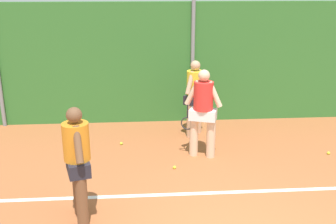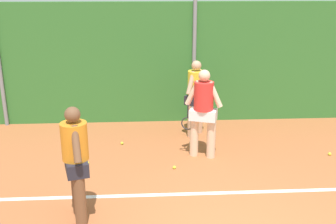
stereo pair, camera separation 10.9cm
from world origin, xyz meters
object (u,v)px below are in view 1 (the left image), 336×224
player_backcourt_far (195,94)px  tennis_ball_4 (121,143)px  tennis_ball_6 (76,140)px  tennis_ball_7 (175,167)px  player_foreground_near (77,159)px  tennis_ball_2 (87,163)px  tennis_ball_5 (329,153)px  player_midcourt (203,109)px

player_backcourt_far → tennis_ball_4: player_backcourt_far is taller
tennis_ball_6 → player_backcourt_far: bearing=4.8°
tennis_ball_7 → tennis_ball_6: bearing=143.6°
player_foreground_near → tennis_ball_2: bearing=-11.3°
tennis_ball_5 → tennis_ball_7: 3.45m
tennis_ball_5 → player_backcourt_far: bearing=153.0°
player_backcourt_far → player_midcourt: bearing=39.1°
player_midcourt → player_backcourt_far: bearing=-71.1°
tennis_ball_7 → player_backcourt_far: bearing=70.9°
player_midcourt → tennis_ball_7: size_ratio=28.79×
tennis_ball_2 → tennis_ball_7: (1.78, -0.31, 0.00)m
player_foreground_near → player_backcourt_far: size_ratio=1.01×
tennis_ball_5 → tennis_ball_7: size_ratio=1.00×
player_foreground_near → tennis_ball_2: (-0.14, 1.97, -1.01)m
player_foreground_near → player_midcourt: (2.27, 2.25, 0.02)m
player_foreground_near → player_backcourt_far: player_foreground_near is taller
player_backcourt_far → tennis_ball_2: bearing=-18.0°
player_foreground_near → tennis_ball_5: player_foreground_near is taller
player_backcourt_far → tennis_ball_4: bearing=-33.9°
tennis_ball_2 → tennis_ball_6: bearing=108.1°
player_backcourt_far → tennis_ball_6: 3.03m
tennis_ball_6 → player_foreground_near: bearing=-80.1°
tennis_ball_4 → tennis_ball_6: bearing=164.8°
player_foreground_near → player_backcourt_far: (2.28, 3.53, -0.01)m
tennis_ball_4 → tennis_ball_7: (1.12, -1.33, 0.00)m
tennis_ball_6 → tennis_ball_2: bearing=-71.9°
tennis_ball_4 → tennis_ball_7: 1.74m
tennis_ball_6 → tennis_ball_7: 2.74m
player_midcourt → player_foreground_near: bearing=63.8°
tennis_ball_7 → tennis_ball_2: bearing=170.1°
tennis_ball_2 → tennis_ball_6: 1.39m
player_backcourt_far → tennis_ball_6: (-2.85, -0.24, -1.00)m
player_midcourt → tennis_ball_6: 3.20m
player_backcourt_far → tennis_ball_5: (2.77, -1.41, -1.00)m
player_backcourt_far → tennis_ball_5: size_ratio=27.91×
player_backcourt_far → tennis_ball_7: bearing=20.1°
tennis_ball_2 → tennis_ball_4: same height
tennis_ball_5 → tennis_ball_6: bearing=168.2°
player_foreground_near → tennis_ball_5: size_ratio=28.21×
tennis_ball_5 → tennis_ball_4: bearing=169.1°
player_midcourt → tennis_ball_5: player_midcourt is taller
tennis_ball_6 → tennis_ball_7: bearing=-36.4°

